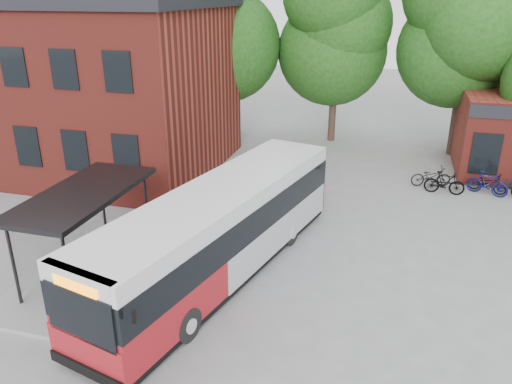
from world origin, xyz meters
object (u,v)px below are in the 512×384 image
(city_bus, at_px, (221,232))
(bicycle_4, at_px, (487,183))
(bicycle_0, at_px, (431,176))
(bus_shelter, at_px, (88,232))
(bicycle_3, at_px, (487,183))
(bicycle_1, at_px, (444,183))

(city_bus, relative_size, bicycle_4, 6.73)
(bicycle_0, distance_m, bicycle_4, 2.49)
(bus_shelter, distance_m, bicycle_3, 17.42)
(city_bus, relative_size, bicycle_1, 6.59)
(bicycle_0, relative_size, bicycle_1, 1.05)
(bicycle_0, xyz_separation_m, bicycle_4, (2.49, -0.07, -0.03))
(bicycle_0, relative_size, bicycle_3, 1.02)
(bus_shelter, relative_size, bicycle_0, 3.73)
(bicycle_0, bearing_deg, bicycle_1, -161.80)
(bus_shelter, relative_size, bicycle_1, 3.92)
(bus_shelter, xyz_separation_m, bicycle_4, (13.67, 11.22, -0.99))
(city_bus, bearing_deg, bus_shelter, -151.56)
(bicycle_3, bearing_deg, bicycle_4, 13.28)
(bicycle_1, bearing_deg, bus_shelter, 134.91)
(bus_shelter, bearing_deg, bicycle_3, 38.57)
(city_bus, height_order, bicycle_3, city_bus)
(bicycle_1, height_order, bicycle_4, bicycle_1)
(city_bus, height_order, bicycle_1, city_bus)
(bus_shelter, xyz_separation_m, bicycle_1, (11.73, 10.43, -0.91))
(bicycle_1, xyz_separation_m, bicycle_4, (1.94, 0.79, -0.08))
(city_bus, bearing_deg, bicycle_3, 59.66)
(bus_shelter, distance_m, city_bus, 4.34)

